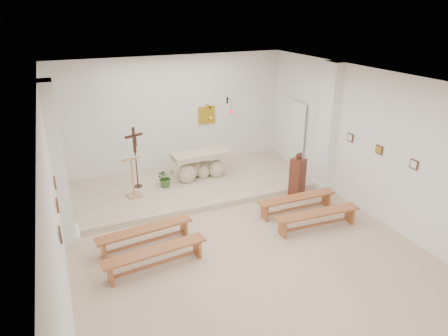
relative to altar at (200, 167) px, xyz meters
name	(u,v)px	position (x,y,z in m)	size (l,w,h in m)	color
ground	(247,251)	(-0.36, -3.76, -0.47)	(7.00, 10.00, 0.00)	tan
wall_left	(56,209)	(-3.85, -3.76, 1.28)	(0.02, 10.00, 3.50)	silver
wall_right	(386,151)	(3.13, -3.76, 1.28)	(0.02, 10.00, 3.50)	silver
wall_back	(174,115)	(-0.36, 1.23, 1.28)	(7.00, 0.02, 3.50)	silver
ceiling	(251,85)	(-0.36, -3.76, 3.02)	(7.00, 10.00, 0.02)	silver
sanctuary_platform	(192,185)	(-0.36, -0.26, -0.40)	(6.98, 3.00, 0.15)	beige
pilaster_left	(58,166)	(-3.73, -1.76, 1.28)	(0.26, 0.55, 3.50)	white
pilaster_right	(327,128)	(3.01, -1.76, 1.28)	(0.26, 0.55, 3.50)	white
gold_wall_relief	(207,115)	(0.69, 1.20, 1.18)	(0.55, 0.04, 0.55)	gold
sanctuary_lamp	(231,110)	(1.39, 0.95, 1.33)	(0.11, 0.36, 0.44)	black
station_frame_left_front	(60,235)	(-3.83, -4.56, 1.25)	(0.03, 0.20, 0.20)	#45291E
station_frame_left_mid	(57,205)	(-3.83, -3.56, 1.25)	(0.03, 0.20, 0.20)	#45291E
station_frame_left_rear	(55,183)	(-3.83, -2.56, 1.25)	(0.03, 0.20, 0.20)	#45291E
station_frame_right_front	(414,164)	(3.11, -4.56, 1.25)	(0.03, 0.20, 0.20)	#45291E
station_frame_right_mid	(379,150)	(3.11, -3.56, 1.25)	(0.03, 0.20, 0.20)	#45291E
station_frame_right_rear	(350,137)	(3.11, -2.56, 1.25)	(0.03, 0.20, 0.20)	#45291E
radiator_left	(64,215)	(-3.79, -1.06, -0.20)	(0.10, 0.85, 0.52)	silver
radiator_right	(310,170)	(3.07, -1.06, -0.20)	(0.10, 0.85, 0.52)	silver
altar	(200,167)	(0.00, 0.00, 0.00)	(1.65, 0.77, 0.85)	beige
lectern	(133,176)	(-2.03, -0.49, 0.25)	(0.47, 0.42, 1.16)	tan
crucifix_stand	(135,153)	(-1.82, 0.06, 0.66)	(0.50, 0.22, 1.71)	#351810
potted_plant	(166,177)	(-1.10, -0.21, -0.06)	(0.48, 0.42, 0.53)	#365C24
donation_pedestal	(297,177)	(2.09, -1.86, 0.06)	(0.42, 0.42, 1.21)	#542218
bench_left_front	(145,233)	(-2.26, -2.71, -0.15)	(2.09, 0.56, 0.44)	#A05A2E
bench_right_front	(297,201)	(1.53, -2.71, -0.15)	(2.07, 0.35, 0.44)	#A05A2E
bench_left_second	(155,254)	(-2.26, -3.57, -0.15)	(2.09, 0.55, 0.44)	#A05A2E
bench_right_second	(318,216)	(1.53, -3.57, -0.15)	(2.09, 0.45, 0.44)	#A05A2E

